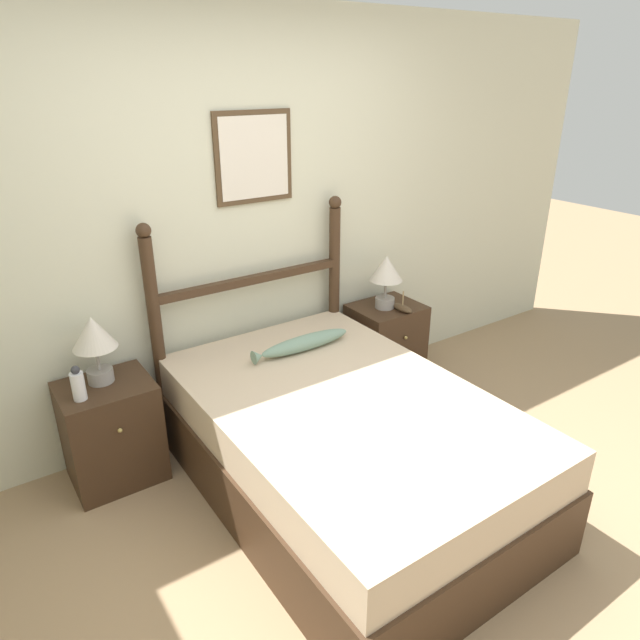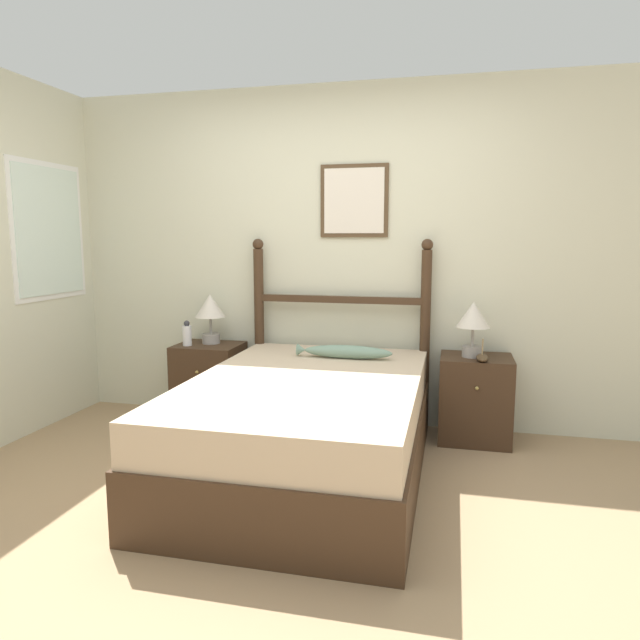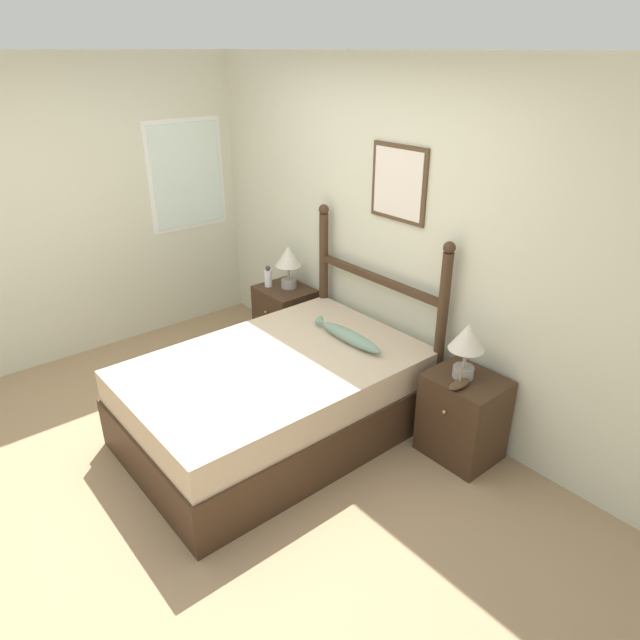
# 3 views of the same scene
# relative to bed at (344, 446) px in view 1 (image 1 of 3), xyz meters

# --- Properties ---
(ground_plane) EXTENTS (16.00, 16.00, 0.00)m
(ground_plane) POSITION_rel_bed_xyz_m (-0.05, -0.63, -0.30)
(ground_plane) COLOR #9E7F5B
(wall_back) EXTENTS (6.40, 0.08, 2.55)m
(wall_back) POSITION_rel_bed_xyz_m (-0.05, 1.10, 0.98)
(wall_back) COLOR beige
(wall_back) RESTS_ON ground_plane
(bed) EXTENTS (1.35, 2.05, 0.60)m
(bed) POSITION_rel_bed_xyz_m (0.00, 0.00, 0.00)
(bed) COLOR #3D2819
(bed) RESTS_ON ground_plane
(headboard) EXTENTS (1.36, 0.08, 1.42)m
(headboard) POSITION_rel_bed_xyz_m (0.00, 0.99, 0.46)
(headboard) COLOR #3D2819
(headboard) RESTS_ON ground_plane
(nightstand_left) EXTENTS (0.49, 0.43, 0.60)m
(nightstand_left) POSITION_rel_bed_xyz_m (-1.01, 0.84, 0.00)
(nightstand_left) COLOR #3D2819
(nightstand_left) RESTS_ON ground_plane
(nightstand_right) EXTENTS (0.49, 0.43, 0.60)m
(nightstand_right) POSITION_rel_bed_xyz_m (1.01, 0.84, 0.00)
(nightstand_right) COLOR #3D2819
(nightstand_right) RESTS_ON ground_plane
(table_lamp_left) EXTENTS (0.23, 0.23, 0.39)m
(table_lamp_left) POSITION_rel_bed_xyz_m (-1.00, 0.89, 0.57)
(table_lamp_left) COLOR gray
(table_lamp_left) RESTS_ON nightstand_left
(table_lamp_right) EXTENTS (0.23, 0.23, 0.39)m
(table_lamp_right) POSITION_rel_bed_xyz_m (0.97, 0.83, 0.57)
(table_lamp_right) COLOR gray
(table_lamp_right) RESTS_ON nightstand_right
(bottle) EXTENTS (0.07, 0.07, 0.19)m
(bottle) POSITION_rel_bed_xyz_m (-1.14, 0.76, 0.39)
(bottle) COLOR white
(bottle) RESTS_ON nightstand_left
(model_boat) EXTENTS (0.08, 0.19, 0.15)m
(model_boat) POSITION_rel_bed_xyz_m (1.04, 0.71, 0.33)
(model_boat) COLOR #4C3823
(model_boat) RESTS_ON nightstand_right
(fish_pillow) EXTENTS (0.67, 0.11, 0.09)m
(fish_pillow) POSITION_rel_bed_xyz_m (0.12, 0.59, 0.35)
(fish_pillow) COLOR gray
(fish_pillow) RESTS_ON bed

